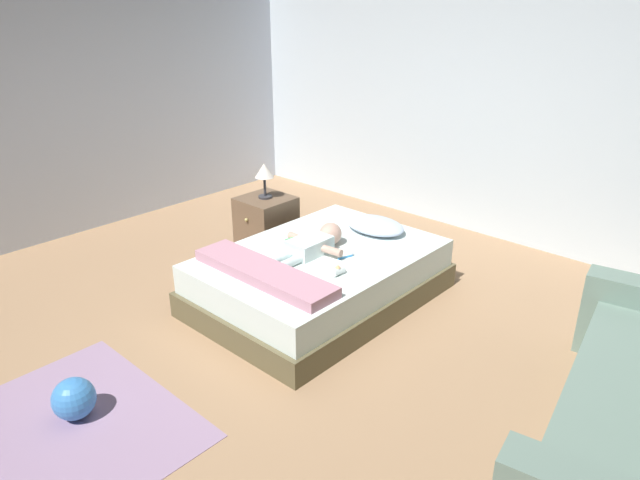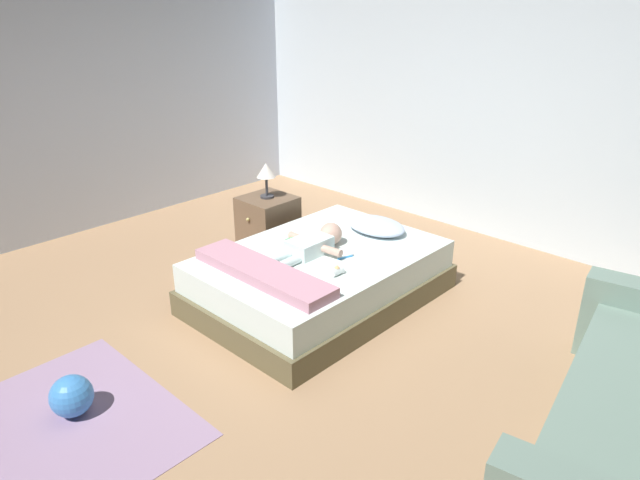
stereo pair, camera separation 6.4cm
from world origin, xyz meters
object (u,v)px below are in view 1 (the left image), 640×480
(pillow, at_px, (375,225))
(toothbrush, at_px, (347,257))
(baby_bottle, at_px, (338,271))
(bed, at_px, (320,277))
(lamp, at_px, (264,173))
(baby, at_px, (315,243))
(nightstand, at_px, (266,225))
(toy_block, at_px, (292,244))
(toy_ball, at_px, (74,399))

(pillow, height_order, toothbrush, pillow)
(baby_bottle, bearing_deg, bed, 150.47)
(toothbrush, relative_size, lamp, 0.43)
(pillow, distance_m, baby, 0.63)
(nightstand, bearing_deg, lamp, 90.00)
(baby, distance_m, toy_block, 0.18)
(bed, distance_m, lamp, 1.19)
(nightstand, bearing_deg, toy_block, -29.60)
(bed, relative_size, nightstand, 3.55)
(bed, distance_m, nightstand, 1.05)
(baby, bearing_deg, lamp, 158.79)
(bed, xyz_separation_m, baby, (-0.04, -0.01, 0.27))
(toothbrush, distance_m, nightstand, 1.24)
(bed, bearing_deg, nightstand, 160.34)
(pillow, relative_size, baby_bottle, 5.03)
(bed, bearing_deg, toy_block, -155.88)
(baby, xyz_separation_m, lamp, (-0.95, 0.37, 0.28))
(toy_ball, bearing_deg, lamp, 111.44)
(nightstand, xyz_separation_m, baby_bottle, (1.34, -0.55, 0.18))
(toy_block, bearing_deg, pillow, 69.95)
(toothbrush, distance_m, lamp, 1.28)
(baby, relative_size, toy_ball, 2.82)
(baby, xyz_separation_m, toy_ball, (-0.05, -1.90, -0.35))
(baby, distance_m, nightstand, 1.04)
(pillow, distance_m, toy_ball, 2.56)
(pillow, height_order, lamp, lamp)
(bed, distance_m, toothbrush, 0.31)
(bed, distance_m, toy_ball, 1.92)
(nightstand, xyz_separation_m, lamp, (0.00, 0.00, 0.49))
(baby_bottle, bearing_deg, nightstand, 157.63)
(pillow, distance_m, lamp, 1.11)
(toy_ball, bearing_deg, baby, 88.38)
(baby, bearing_deg, toy_block, -154.26)
(baby, xyz_separation_m, nightstand, (-0.95, 0.37, -0.21))
(baby, relative_size, toy_block, 8.06)
(lamp, relative_size, toy_block, 3.80)
(toy_ball, bearing_deg, bed, 87.10)
(toothbrush, relative_size, nightstand, 0.26)
(nightstand, distance_m, lamp, 0.49)
(toothbrush, bearing_deg, toy_block, -159.50)
(bed, bearing_deg, toy_ball, -92.90)
(nightstand, distance_m, toy_ball, 2.44)
(nightstand, bearing_deg, bed, -19.66)
(nightstand, height_order, toy_ball, nightstand)
(pillow, bearing_deg, toothbrush, -73.86)
(baby_bottle, bearing_deg, toy_ball, -104.46)
(toothbrush, xyz_separation_m, baby_bottle, (0.14, -0.26, 0.02))
(toy_block, bearing_deg, toothbrush, 20.50)
(pillow, distance_m, toy_block, 0.75)
(pillow, height_order, toy_ball, pillow)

